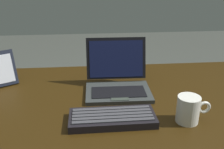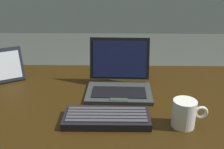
{
  "view_description": "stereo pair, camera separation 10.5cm",
  "coord_description": "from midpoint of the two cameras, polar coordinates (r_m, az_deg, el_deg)",
  "views": [
    {
      "loc": [
        -0.08,
        -0.97,
        1.23
      ],
      "look_at": [
        0.01,
        0.0,
        0.82
      ],
      "focal_mm": 42.09,
      "sensor_mm": 36.0,
      "label": 1
    },
    {
      "loc": [
        0.02,
        -0.97,
        1.23
      ],
      "look_at": [
        0.01,
        0.0,
        0.82
      ],
      "focal_mm": 42.09,
      "sensor_mm": 36.0,
      "label": 2
    }
  ],
  "objects": [
    {
      "name": "photo_frame",
      "position": [
        1.29,
        -19.42,
        1.92
      ],
      "size": [
        0.14,
        0.11,
        0.16
      ],
      "color": "black",
      "rests_on": "desk"
    },
    {
      "name": "laptop_front",
      "position": [
        1.13,
        4.22,
        -1.61
      ],
      "size": [
        0.28,
        0.25,
        0.21
      ],
      "color": "#2D3130",
      "rests_on": "desk"
    },
    {
      "name": "desk",
      "position": [
        1.14,
        2.32,
        -9.35
      ],
      "size": [
        1.56,
        0.75,
        0.72
      ],
      "color": "black",
      "rests_on": "ground"
    },
    {
      "name": "coffee_mug",
      "position": [
        0.94,
        18.65,
        -8.12
      ],
      "size": [
        0.12,
        0.08,
        0.1
      ],
      "color": "silver",
      "rests_on": "desk"
    },
    {
      "name": "external_keyboard",
      "position": [
        0.93,
        2.12,
        -9.49
      ],
      "size": [
        0.3,
        0.13,
        0.03
      ],
      "color": "black",
      "rests_on": "desk"
    }
  ]
}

